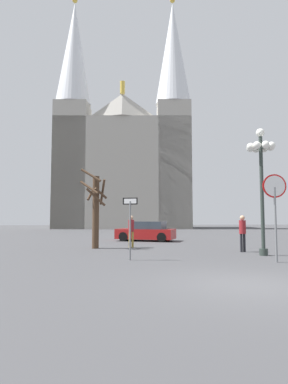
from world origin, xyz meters
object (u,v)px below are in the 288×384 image
at_px(pedestrian_standing, 131,228).
at_px(stop_sign, 275,199).
at_px(pedestrian_walking, 243,230).
at_px(cathedral, 124,153).
at_px(parked_car_near_red, 146,232).
at_px(street_lamp, 261,165).
at_px(one_way_arrow_sign, 130,221).
at_px(bare_tree, 96,208).

bearing_deg(pedestrian_standing, stop_sign, -52.30).
distance_m(pedestrian_walking, pedestrian_standing, 5.94).
bearing_deg(pedestrian_walking, cathedral, 97.32).
bearing_deg(pedestrian_walking, parked_car_near_red, 116.44).
bearing_deg(street_lamp, one_way_arrow_sign, -171.31).
bearing_deg(stop_sign, parked_car_near_red, 107.75).
relative_size(cathedral, pedestrian_standing, 19.89).
height_order(one_way_arrow_sign, pedestrian_walking, one_way_arrow_sign).
xyz_separation_m(street_lamp, pedestrian_standing, (-5.51, 4.34, -2.93)).
height_order(stop_sign, one_way_arrow_sign, stop_sign).
bearing_deg(street_lamp, stop_sign, -104.20).
distance_m(one_way_arrow_sign, pedestrian_standing, 5.28).
bearing_deg(bare_tree, pedestrian_walking, -19.26).
xyz_separation_m(cathedral, street_lamp, (4.63, -35.06, -7.36)).
bearing_deg(pedestrian_standing, one_way_arrow_sign, -94.30).
relative_size(street_lamp, pedestrian_walking, 3.22).
relative_size(cathedral, one_way_arrow_sign, 14.32).
xyz_separation_m(bare_tree, pedestrian_standing, (1.95, 0.39, -1.10)).
xyz_separation_m(cathedral, parked_car_near_red, (0.52, -25.96, -10.72)).
bearing_deg(parked_car_near_red, street_lamp, -65.66).
height_order(street_lamp, pedestrian_standing, street_lamp).
height_order(stop_sign, pedestrian_walking, stop_sign).
relative_size(bare_tree, pedestrian_walking, 2.43).
relative_size(street_lamp, pedestrian_standing, 3.21).
bearing_deg(parked_car_near_red, one_way_arrow_sign, -100.15).
distance_m(cathedral, pedestrian_walking, 35.41).
height_order(street_lamp, parked_car_near_red, street_lamp).
bearing_deg(bare_tree, parked_car_near_red, 56.94).
bearing_deg(stop_sign, bare_tree, 138.85).
xyz_separation_m(stop_sign, one_way_arrow_sign, (-5.37, 1.20, -0.82)).
height_order(bare_tree, parked_car_near_red, bare_tree).
bearing_deg(pedestrian_standing, pedestrian_walking, -29.04).
xyz_separation_m(cathedral, pedestrian_walking, (4.32, -33.60, -10.30)).
relative_size(one_way_arrow_sign, bare_tree, 0.57).
height_order(stop_sign, parked_car_near_red, stop_sign).
bearing_deg(street_lamp, bare_tree, 152.07).
bearing_deg(parked_car_near_red, pedestrian_standing, -106.36).
relative_size(cathedral, stop_sign, 10.62).
bearing_deg(one_way_arrow_sign, pedestrian_walking, 22.90).
bearing_deg(street_lamp, pedestrian_standing, 141.76).
bearing_deg(pedestrian_standing, bare_tree, -168.78).
bearing_deg(bare_tree, stop_sign, -41.15).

